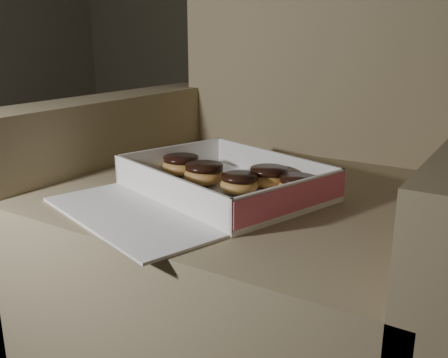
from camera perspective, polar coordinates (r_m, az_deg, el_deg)
name	(u,v)px	position (r m, az deg, el deg)	size (l,w,h in m)	color
armchair	(271,235)	(1.13, 5.43, -6.44)	(0.98, 0.83, 1.03)	#8B8059
bakery_box	(209,191)	(0.95, -1.69, -1.33)	(0.48, 0.52, 0.06)	white
donut_a	(181,165)	(1.07, -4.93, 1.63)	(0.08, 0.08, 0.04)	gold
donut_b	(269,177)	(0.99, 5.13, 0.25)	(0.08, 0.08, 0.04)	gold
donut_c	(204,174)	(1.00, -2.27, 0.63)	(0.08, 0.08, 0.04)	gold
donut_d	(239,183)	(0.94, 1.76, -0.49)	(0.07, 0.07, 0.04)	gold
donut_e	(298,186)	(0.94, 8.45, -0.76)	(0.07, 0.07, 0.04)	gold
crumb_a	(166,191)	(0.96, -6.63, -1.42)	(0.01, 0.01, 0.00)	black
crumb_b	(269,214)	(0.84, 5.15, -4.00)	(0.01, 0.01, 0.00)	black
crumb_c	(199,204)	(0.89, -2.85, -2.84)	(0.01, 0.01, 0.00)	black
crumb_d	(214,203)	(0.89, -1.17, -2.79)	(0.01, 0.01, 0.00)	black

